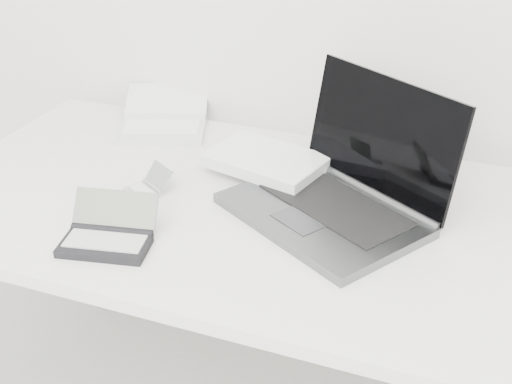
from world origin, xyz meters
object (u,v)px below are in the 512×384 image
(desk, at_px, (275,228))
(palmtop_charcoal, at_px, (108,236))
(netbook_open_white, at_px, (163,122))
(laptop_large, at_px, (320,183))

(desk, distance_m, palmtop_charcoal, 0.37)
(netbook_open_white, bearing_deg, palmtop_charcoal, -93.99)
(laptop_large, bearing_deg, netbook_open_white, -173.52)
(desk, distance_m, laptop_large, 0.14)
(desk, xyz_separation_m, palmtop_charcoal, (-0.27, -0.25, 0.06))
(netbook_open_white, height_order, palmtop_charcoal, palmtop_charcoal)
(desk, relative_size, netbook_open_white, 4.50)
(netbook_open_white, bearing_deg, desk, -55.83)
(netbook_open_white, bearing_deg, laptop_large, -45.10)
(laptop_large, bearing_deg, palmtop_charcoal, -106.04)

